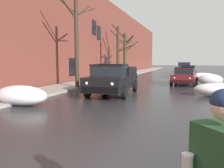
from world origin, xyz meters
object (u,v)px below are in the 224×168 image
object	(u,v)px
bare_tree_far_down_block	(125,52)
sedan_maroon_parked_kerbside_close	(185,76)
sedan_darkblue_parked_kerbside_mid	(187,71)
suv_silver_parked_far_down_block	(184,67)
pickup_truck_black_approaching_near_lane	(113,79)
bare_tree_second_along_sidewalk	(76,40)
sedan_green_queued_behind_truck	(184,68)
bare_tree_mid_block	(119,52)

from	to	relation	value
bare_tree_far_down_block	sedan_maroon_parked_kerbside_close	bearing A→B (deg)	-41.73
sedan_maroon_parked_kerbside_close	sedan_darkblue_parked_kerbside_mid	distance (m)	7.47
suv_silver_parked_far_down_block	pickup_truck_black_approaching_near_lane	bearing A→B (deg)	-98.54
sedan_maroon_parked_kerbside_close	suv_silver_parked_far_down_block	size ratio (longest dim) A/B	0.91
pickup_truck_black_approaching_near_lane	sedan_darkblue_parked_kerbside_mid	bearing A→B (deg)	74.82
bare_tree_second_along_sidewalk	sedan_green_queued_behind_truck	distance (m)	27.38
bare_tree_second_along_sidewalk	sedan_green_queued_behind_truck	bearing A→B (deg)	76.60
sedan_green_queued_behind_truck	suv_silver_parked_far_down_block	bearing A→B (deg)	-89.09
sedan_maroon_parked_kerbside_close	suv_silver_parked_far_down_block	world-z (taller)	suv_silver_parked_far_down_block
bare_tree_second_along_sidewalk	sedan_darkblue_parked_kerbside_mid	distance (m)	14.96
bare_tree_mid_block	sedan_green_queued_behind_truck	bearing A→B (deg)	70.32
bare_tree_second_along_sidewalk	sedan_darkblue_parked_kerbside_mid	xyz separation A→B (m)	(7.02, 12.95, -2.59)
bare_tree_mid_block	bare_tree_far_down_block	world-z (taller)	bare_tree_far_down_block
bare_tree_second_along_sidewalk	bare_tree_far_down_block	distance (m)	11.70
suv_silver_parked_far_down_block	sedan_darkblue_parked_kerbside_mid	bearing A→B (deg)	-85.38
pickup_truck_black_approaching_near_lane	sedan_maroon_parked_kerbside_close	xyz separation A→B (m)	(3.81, 6.89, -0.13)
pickup_truck_black_approaching_near_lane	sedan_maroon_parked_kerbside_close	bearing A→B (deg)	61.10
suv_silver_parked_far_down_block	bare_tree_second_along_sidewalk	bearing A→B (deg)	-107.39
bare_tree_mid_block	sedan_darkblue_parked_kerbside_mid	distance (m)	8.25
sedan_darkblue_parked_kerbside_mid	suv_silver_parked_far_down_block	world-z (taller)	suv_silver_parked_far_down_block
bare_tree_far_down_block	pickup_truck_black_approaching_near_lane	distance (m)	13.64
pickup_truck_black_approaching_near_lane	sedan_darkblue_parked_kerbside_mid	xyz separation A→B (m)	(3.90, 14.36, -0.13)
pickup_truck_black_approaching_near_lane	sedan_darkblue_parked_kerbside_mid	size ratio (longest dim) A/B	1.14
pickup_truck_black_approaching_near_lane	sedan_green_queued_behind_truck	bearing A→B (deg)	83.48
pickup_truck_black_approaching_near_lane	sedan_maroon_parked_kerbside_close	world-z (taller)	pickup_truck_black_approaching_near_lane
bare_tree_far_down_block	suv_silver_parked_far_down_block	size ratio (longest dim) A/B	1.43
bare_tree_mid_block	bare_tree_far_down_block	xyz separation A→B (m)	(-0.11, 2.65, 0.11)
bare_tree_mid_block	pickup_truck_black_approaching_near_lane	bearing A→B (deg)	-73.73
pickup_truck_black_approaching_near_lane	sedan_maroon_parked_kerbside_close	distance (m)	7.88
bare_tree_far_down_block	sedan_darkblue_parked_kerbside_mid	bearing A→B (deg)	10.12
bare_tree_mid_block	pickup_truck_black_approaching_near_lane	distance (m)	11.08
sedan_darkblue_parked_kerbside_mid	sedan_green_queued_behind_truck	distance (m)	13.58
pickup_truck_black_approaching_near_lane	sedan_green_queued_behind_truck	size ratio (longest dim) A/B	1.27
bare_tree_far_down_block	sedan_darkblue_parked_kerbside_mid	size ratio (longest dim) A/B	1.41
bare_tree_mid_block	bare_tree_far_down_block	bearing A→B (deg)	92.29
bare_tree_mid_block	bare_tree_second_along_sidewalk	bearing A→B (deg)	-90.45
bare_tree_second_along_sidewalk	pickup_truck_black_approaching_near_lane	size ratio (longest dim) A/B	1.23
sedan_darkblue_parked_kerbside_mid	suv_silver_parked_far_down_block	size ratio (longest dim) A/B	1.02
bare_tree_far_down_block	pickup_truck_black_approaching_near_lane	world-z (taller)	bare_tree_far_down_block
pickup_truck_black_approaching_near_lane	sedan_maroon_parked_kerbside_close	size ratio (longest dim) A/B	1.28
sedan_darkblue_parked_kerbside_mid	pickup_truck_black_approaching_near_lane	bearing A→B (deg)	-105.18
bare_tree_far_down_block	suv_silver_parked_far_down_block	xyz separation A→B (m)	(6.45, 8.79, -1.99)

